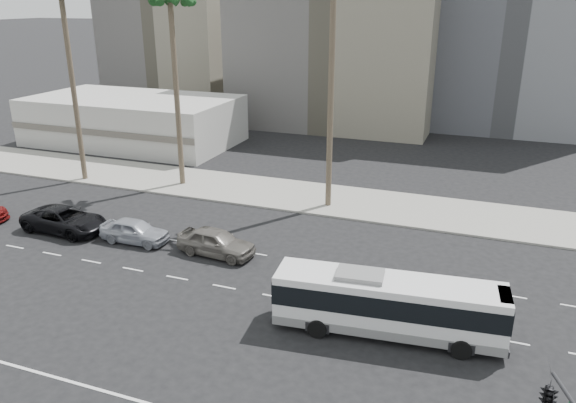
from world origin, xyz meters
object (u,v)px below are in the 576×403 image
at_px(car_a, 216,242).
at_px(car_b, 135,231).
at_px(city_bus, 388,304).
at_px(traffic_signal, 553,402).
at_px(car_c, 65,220).
at_px(palm_mid, 170,0).

bearing_deg(car_a, car_b, 96.37).
xyz_separation_m(city_bus, car_a, (-11.58, 4.88, -0.76)).
bearing_deg(traffic_signal, car_a, 124.31).
bearing_deg(car_b, city_bus, -106.17).
distance_m(car_a, car_b, 5.89).
distance_m(car_c, traffic_signal, 31.97).
xyz_separation_m(car_c, palm_mid, (2.28, 11.61, 14.07)).
bearing_deg(traffic_signal, city_bus, 107.52).
distance_m(car_b, palm_mid, 18.45).
bearing_deg(city_bus, palm_mid, 136.22).
distance_m(car_a, palm_mid, 20.19).
xyz_separation_m(city_bus, traffic_signal, (6.13, -8.22, 2.65)).
height_order(city_bus, traffic_signal, traffic_signal).
xyz_separation_m(car_b, palm_mid, (-3.22, 11.43, 14.12)).
bearing_deg(palm_mid, car_b, -74.24).
distance_m(city_bus, car_a, 12.59).
bearing_deg(traffic_signal, car_b, 132.02).
relative_size(car_a, traffic_signal, 0.98).
bearing_deg(car_b, palm_mid, 14.76).
relative_size(city_bus, car_b, 2.35).
relative_size(car_b, traffic_signal, 0.90).
xyz_separation_m(car_a, car_c, (-11.38, -0.33, -0.01)).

